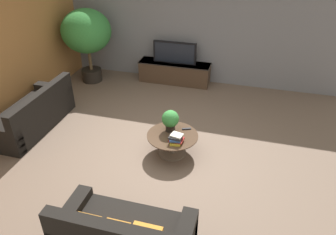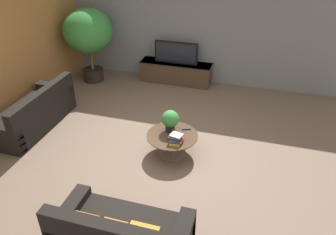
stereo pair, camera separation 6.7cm
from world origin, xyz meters
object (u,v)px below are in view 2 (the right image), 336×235
at_px(media_console, 176,72).
at_px(potted_plant_tabletop, 170,120).
at_px(television, 176,53).
at_px(couch_by_wall, 34,114).
at_px(coffee_table, 172,140).
at_px(potted_palm_tall, 88,33).

height_order(media_console, potted_plant_tabletop, potted_plant_tabletop).
relative_size(television, couch_by_wall, 0.56).
xyz_separation_m(coffee_table, potted_palm_tall, (-2.83, 2.45, 0.98)).
distance_m(coffee_table, potted_palm_tall, 3.87).
distance_m(media_console, coffee_table, 3.03).
bearing_deg(media_console, couch_by_wall, -127.67).
bearing_deg(potted_palm_tall, couch_by_wall, -92.46).
bearing_deg(potted_palm_tall, coffee_table, -40.85).
height_order(couch_by_wall, potted_palm_tall, potted_palm_tall).
bearing_deg(television, coffee_table, -76.07).
bearing_deg(coffee_table, couch_by_wall, 178.39).
xyz_separation_m(television, potted_plant_tabletop, (0.65, -2.81, -0.18)).
bearing_deg(television, couch_by_wall, -127.68).
bearing_deg(couch_by_wall, media_console, 142.33).
bearing_deg(media_console, potted_palm_tall, -166.89).
distance_m(potted_palm_tall, potted_plant_tabletop, 3.66).
bearing_deg(television, media_console, 90.00).
height_order(media_console, television, television).
bearing_deg(couch_by_wall, coffee_table, 88.39).
height_order(potted_palm_tall, potted_plant_tabletop, potted_palm_tall).
relative_size(potted_palm_tall, potted_plant_tabletop, 4.61).
bearing_deg(coffee_table, media_console, 103.92).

